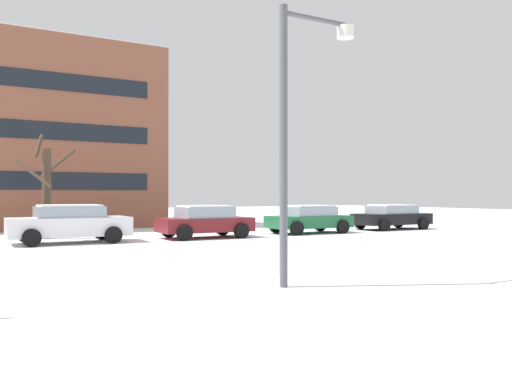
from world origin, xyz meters
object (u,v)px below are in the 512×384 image
Objects in this scene: parked_car_white at (69,223)px; parked_car_black at (392,216)px; street_lamp at (297,115)px; parked_car_green at (309,219)px; parked_car_maroon at (205,221)px.

parked_car_white reaches higher than parked_car_black.
street_lamp is 1.27× the size of parked_car_white.
parked_car_black is (5.40, 0.14, -0.01)m from parked_car_green.
parked_car_black is at bearing 40.18° from street_lamp.
parked_car_white is at bearing 178.48° from parked_car_green.
parked_car_green is at bearing 53.62° from street_lamp.
parked_car_maroon is 0.98× the size of parked_car_green.
parked_car_white is at bearing 176.43° from parked_car_maroon.
parked_car_white is 1.05× the size of parked_car_black.
street_lamp is 12.35m from parked_car_maroon.
parked_car_maroon reaches higher than parked_car_black.
parked_car_green is at bearing 0.53° from parked_car_maroon.
parked_car_green is 5.40m from parked_car_black.
parked_car_maroon is (3.20, 11.62, -2.71)m from street_lamp.
parked_car_maroon is at bearing 74.60° from street_lamp.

